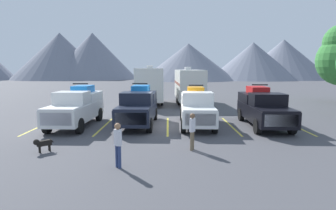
{
  "coord_description": "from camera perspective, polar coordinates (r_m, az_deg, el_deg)",
  "views": [
    {
      "loc": [
        0.02,
        -17.33,
        3.64
      ],
      "look_at": [
        0.0,
        0.8,
        1.2
      ],
      "focal_mm": 29.59,
      "sensor_mm": 36.0,
      "label": 1
    }
  ],
  "objects": [
    {
      "name": "person_b",
      "position": [
        10.3,
        -10.22,
        -7.54
      ],
      "size": [
        0.31,
        0.31,
        1.67
      ],
      "color": "navy",
      "rests_on": "ground"
    },
    {
      "name": "lot_stripe_b",
      "position": [
        17.97,
        -12.89,
        -4.21
      ],
      "size": [
        0.12,
        5.5,
        0.01
      ],
      "primitive_type": "cube",
      "color": "gold",
      "rests_on": "ground"
    },
    {
      "name": "camper_trailer_a",
      "position": [
        27.44,
        -3.73,
        4.33
      ],
      "size": [
        2.82,
        7.27,
        3.9
      ],
      "color": "silver",
      "rests_on": "ground"
    },
    {
      "name": "pickup_truck_d",
      "position": [
        18.38,
        19.02,
        -0.46
      ],
      "size": [
        2.32,
        5.9,
        2.58
      ],
      "color": "black",
      "rests_on": "ground"
    },
    {
      "name": "person_a",
      "position": [
        12.32,
        5.09,
        -4.95
      ],
      "size": [
        0.28,
        0.34,
        1.66
      ],
      "color": "#726047",
      "rests_on": "ground"
    },
    {
      "name": "lot_stripe_c",
      "position": [
        17.52,
        -0.0,
        -4.32
      ],
      "size": [
        0.12,
        5.5,
        0.01
      ],
      "primitive_type": "cube",
      "color": "gold",
      "rests_on": "ground"
    },
    {
      "name": "pickup_truck_a",
      "position": [
        18.37,
        -18.23,
        -0.29
      ],
      "size": [
        2.26,
        5.77,
        2.65
      ],
      "color": "white",
      "rests_on": "ground"
    },
    {
      "name": "pickup_truck_c",
      "position": [
        17.62,
        5.98,
        -0.44
      ],
      "size": [
        2.19,
        5.64,
        2.54
      ],
      "color": "white",
      "rests_on": "ground"
    },
    {
      "name": "lot_stripe_e",
      "position": [
        19.24,
        24.6,
        -3.93
      ],
      "size": [
        0.12,
        5.5,
        0.01
      ],
      "primitive_type": "cube",
      "color": "gold",
      "rests_on": "ground"
    },
    {
      "name": "dog",
      "position": [
        13.25,
        -24.51,
        -7.16
      ],
      "size": [
        0.68,
        0.63,
        0.62
      ],
      "color": "black",
      "rests_on": "ground"
    },
    {
      "name": "camper_trailer_b",
      "position": [
        28.09,
        4.39,
        4.23
      ],
      "size": [
        2.71,
        8.78,
        3.73
      ],
      "color": "silver",
      "rests_on": "ground"
    },
    {
      "name": "lot_stripe_a",
      "position": [
        19.26,
        -24.58,
        -3.92
      ],
      "size": [
        0.12,
        5.5,
        0.01
      ],
      "primitive_type": "cube",
      "color": "gold",
      "rests_on": "ground"
    },
    {
      "name": "mountain_ridge",
      "position": [
        87.97,
        -4.36,
        9.87
      ],
      "size": [
        152.96,
        39.49,
        17.43
      ],
      "color": "slate",
      "rests_on": "ground"
    },
    {
      "name": "lot_stripe_d",
      "position": [
        17.96,
        12.89,
        -4.21
      ],
      "size": [
        0.12,
        5.5,
        0.01
      ],
      "primitive_type": "cube",
      "color": "gold",
      "rests_on": "ground"
    },
    {
      "name": "pickup_truck_b",
      "position": [
        17.83,
        -6.04,
        -0.25
      ],
      "size": [
        2.27,
        5.72,
        2.64
      ],
      "color": "black",
      "rests_on": "ground"
    },
    {
      "name": "ground_plane",
      "position": [
        17.71,
        -0.0,
        -4.2
      ],
      "size": [
        240.0,
        240.0,
        0.0
      ],
      "primitive_type": "plane",
      "color": "#47474C"
    }
  ]
}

